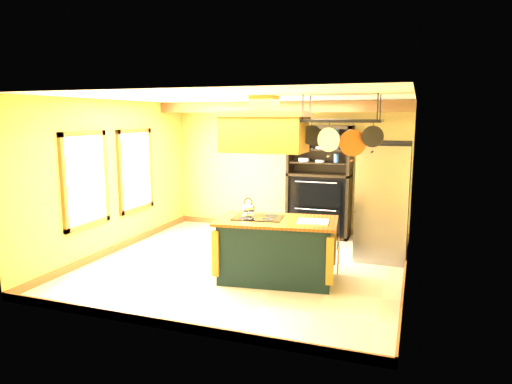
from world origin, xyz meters
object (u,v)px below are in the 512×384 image
Objects in this scene: pot_rack at (342,128)px; hutch at (319,193)px; range_hood at (264,130)px; refrigerator at (383,203)px; kitchen_island at (276,249)px.

pot_rack is 3.21m from hutch.
range_hood is 2.64m from refrigerator.
refrigerator is (1.58, 1.69, -1.27)m from range_hood.
kitchen_island is 1.48× the size of range_hood.
kitchen_island is 1.77m from range_hood.
pot_rack is 0.51× the size of hutch.
refrigerator is at bearing -39.13° from hutch.
refrigerator is 1.71m from hutch.
hutch reaches higher than refrigerator.
range_hood is at bearing 172.70° from kitchen_island.
pot_rack is at bearing -72.95° from hutch.
kitchen_island is at bearing -129.21° from refrigerator.
hutch reaches higher than kitchen_island.
range_hood is 0.56× the size of hutch.
kitchen_island is at bearing 0.15° from range_hood.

